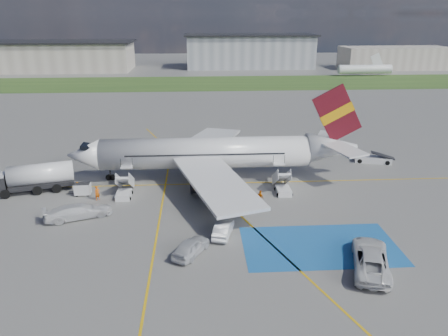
% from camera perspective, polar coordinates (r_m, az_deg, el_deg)
% --- Properties ---
extents(ground, '(400.00, 400.00, 0.00)m').
position_cam_1_polar(ground, '(43.30, -1.99, -7.92)').
color(ground, '#60605E').
rests_on(ground, ground).
extents(grass_strip, '(400.00, 30.00, 0.01)m').
position_cam_1_polar(grass_strip, '(134.90, -3.26, 11.00)').
color(grass_strip, '#2D4C1E').
rests_on(grass_strip, ground).
extents(taxiway_line_main, '(120.00, 0.20, 0.01)m').
position_cam_1_polar(taxiway_line_main, '(54.23, -2.38, -2.07)').
color(taxiway_line_main, gold).
rests_on(taxiway_line_main, ground).
extents(taxiway_line_cross, '(0.20, 60.00, 0.01)m').
position_cam_1_polar(taxiway_line_cross, '(34.96, -10.00, -15.60)').
color(taxiway_line_cross, gold).
rests_on(taxiway_line_cross, ground).
extents(taxiway_line_diag, '(20.71, 56.45, 0.01)m').
position_cam_1_polar(taxiway_line_diag, '(54.23, -2.38, -2.07)').
color(taxiway_line_diag, gold).
rests_on(taxiway_line_diag, ground).
extents(staging_box, '(14.00, 8.00, 0.01)m').
position_cam_1_polar(staging_box, '(41.26, 12.42, -9.88)').
color(staging_box, '#1A589E').
rests_on(staging_box, ground).
extents(terminal_west, '(60.00, 22.00, 10.00)m').
position_cam_1_polar(terminal_west, '(177.51, -21.97, 13.34)').
color(terminal_west, '#A1978B').
rests_on(terminal_west, ground).
extents(terminal_centre, '(48.00, 18.00, 12.00)m').
position_cam_1_polar(terminal_centre, '(175.24, 3.35, 14.94)').
color(terminal_centre, gray).
rests_on(terminal_centre, ground).
extents(terminal_east, '(40.00, 16.00, 8.00)m').
position_cam_1_polar(terminal_east, '(183.62, 21.41, 13.26)').
color(terminal_east, '#A1978B').
rests_on(terminal_east, ground).
extents(airliner, '(36.81, 32.95, 11.92)m').
position_cam_1_polar(airliner, '(55.03, -0.91, 2.02)').
color(airliner, silver).
rests_on(airliner, ground).
extents(airstairs_fwd, '(1.90, 5.20, 3.60)m').
position_cam_1_polar(airstairs_fwd, '(51.65, -12.91, -2.97)').
color(airstairs_fwd, silver).
rests_on(airstairs_fwd, ground).
extents(airstairs_aft, '(1.90, 5.20, 3.60)m').
position_cam_1_polar(airstairs_aft, '(51.90, 7.69, -2.52)').
color(airstairs_aft, silver).
rests_on(airstairs_aft, ground).
extents(fuel_tanker, '(10.16, 5.14, 3.36)m').
position_cam_1_polar(fuel_tanker, '(56.09, -23.96, -1.52)').
color(fuel_tanker, black).
rests_on(fuel_tanker, ground).
extents(gpu_cart, '(1.83, 1.21, 1.50)m').
position_cam_1_polar(gpu_cart, '(53.24, -17.97, -2.70)').
color(gpu_cart, silver).
rests_on(gpu_cart, ground).
extents(belt_loader, '(5.53, 3.12, 1.60)m').
position_cam_1_polar(belt_loader, '(65.34, 18.93, 1.03)').
color(belt_loader, silver).
rests_on(belt_loader, ground).
extents(car_silver_a, '(3.73, 4.71, 1.50)m').
position_cam_1_polar(car_silver_a, '(38.74, -4.37, -10.24)').
color(car_silver_a, '#B7B9BF').
rests_on(car_silver_a, ground).
extents(car_silver_b, '(2.41, 4.31, 1.34)m').
position_cam_1_polar(car_silver_b, '(41.74, -0.11, -7.98)').
color(car_silver_b, silver).
rests_on(car_silver_b, ground).
extents(van_white_a, '(4.46, 6.59, 2.26)m').
position_cam_1_polar(van_white_a, '(38.65, 18.67, -10.75)').
color(van_white_a, silver).
rests_on(van_white_a, ground).
extents(van_white_b, '(5.51, 3.70, 2.00)m').
position_cam_1_polar(van_white_b, '(47.43, -18.54, -5.10)').
color(van_white_b, silver).
rests_on(van_white_b, ground).
extents(crew_fwd, '(0.72, 0.71, 1.67)m').
position_cam_1_polar(crew_fwd, '(51.30, -16.22, -3.17)').
color(crew_fwd, '#EA5E0C').
rests_on(crew_fwd, ground).
extents(crew_nose, '(0.93, 0.94, 1.54)m').
position_cam_1_polar(crew_nose, '(53.49, -18.57, -2.56)').
color(crew_nose, orange).
rests_on(crew_nose, ground).
extents(crew_aft, '(0.90, 0.97, 1.60)m').
position_cam_1_polar(crew_aft, '(48.43, 4.75, -3.83)').
color(crew_aft, orange).
rests_on(crew_aft, ground).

